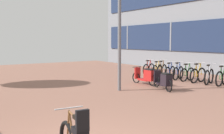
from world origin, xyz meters
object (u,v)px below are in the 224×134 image
object	(u,v)px
bicycle_rack_06	(170,72)
bicycle_rack_01	(222,78)
bicycle_rack_04	(187,74)
scooter_mid	(146,76)
bicycle_rack_09	(149,69)
bicycle_rack_02	(209,76)
scooter_near	(164,80)
bicycle_rack_08	(157,70)
lamp_post	(120,16)
bicycle_rack_05	(178,73)
bicycle_rack_07	(162,71)
bicycle_rack_03	(198,75)

from	to	relation	value
bicycle_rack_06	bicycle_rack_01	bearing A→B (deg)	-86.57
bicycle_rack_04	scooter_mid	distance (m)	2.60
bicycle_rack_09	bicycle_rack_02	bearing A→B (deg)	-90.76
bicycle_rack_04	scooter_near	xyz separation A→B (m)	(-2.84, -1.12, 0.06)
bicycle_rack_02	bicycle_rack_08	size ratio (longest dim) A/B	1.07
bicycle_rack_06	scooter_mid	bearing A→B (deg)	-159.42
bicycle_rack_08	scooter_mid	bearing A→B (deg)	-142.14
scooter_near	lamp_post	bearing A→B (deg)	149.48
bicycle_rack_01	bicycle_rack_05	distance (m)	2.47
scooter_near	scooter_mid	bearing A→B (deg)	79.54
bicycle_rack_08	scooter_near	world-z (taller)	bicycle_rack_08
bicycle_rack_06	bicycle_rack_09	world-z (taller)	bicycle_rack_09
lamp_post	bicycle_rack_01	bearing A→B (deg)	-19.71
bicycle_rack_01	scooter_mid	distance (m)	3.50
bicycle_rack_07	bicycle_rack_04	bearing A→B (deg)	-90.74
bicycle_rack_02	scooter_near	distance (m)	2.91
bicycle_rack_03	bicycle_rack_05	xyz separation A→B (m)	(-0.05, 1.23, -0.01)
bicycle_rack_08	lamp_post	world-z (taller)	lamp_post
scooter_mid	bicycle_rack_08	bearing A→B (deg)	37.86
bicycle_rack_06	bicycle_rack_09	size ratio (longest dim) A/B	0.96
bicycle_rack_01	scooter_near	distance (m)	3.14
bicycle_rack_01	scooter_near	xyz separation A→B (m)	(-3.05, 0.72, 0.05)
bicycle_rack_07	scooter_mid	bearing A→B (deg)	-148.51
bicycle_rack_03	bicycle_rack_07	bearing A→B (deg)	90.57
bicycle_rack_02	bicycle_rack_03	size ratio (longest dim) A/B	0.96
bicycle_rack_05	scooter_near	distance (m)	3.33
bicycle_rack_07	bicycle_rack_08	size ratio (longest dim) A/B	1.04
bicycle_rack_08	bicycle_rack_09	xyz separation A→B (m)	(-0.13, 0.61, 0.01)
lamp_post	scooter_mid	bearing A→B (deg)	12.70
bicycle_rack_04	scooter_near	world-z (taller)	bicycle_rack_04
bicycle_rack_09	bicycle_rack_07	bearing A→B (deg)	-95.04
lamp_post	bicycle_rack_07	bearing A→B (deg)	24.28
bicycle_rack_08	scooter_mid	world-z (taller)	bicycle_rack_08
bicycle_rack_03	bicycle_rack_02	bearing A→B (deg)	-87.49
bicycle_rack_03	bicycle_rack_08	size ratio (longest dim) A/B	1.12
bicycle_rack_04	scooter_mid	xyz separation A→B (m)	(-2.58, 0.25, 0.07)
lamp_post	bicycle_rack_03	bearing A→B (deg)	-5.61
bicycle_rack_03	scooter_near	distance (m)	2.93
bicycle_rack_01	bicycle_rack_08	bearing A→B (deg)	89.41
bicycle_rack_02	bicycle_rack_08	xyz separation A→B (m)	(0.19, 3.69, -0.03)
bicycle_rack_05	scooter_mid	distance (m)	2.61
bicycle_rack_06	bicycle_rack_08	size ratio (longest dim) A/B	0.99
bicycle_rack_04	bicycle_rack_08	bearing A→B (deg)	83.94
bicycle_rack_04	scooter_mid	size ratio (longest dim) A/B	0.76
lamp_post	bicycle_rack_02	bearing A→B (deg)	-13.15
bicycle_rack_04	lamp_post	xyz separation A→B (m)	(-4.45, -0.17, 2.71)
bicycle_rack_07	scooter_near	bearing A→B (deg)	-133.96
bicycle_rack_04	lamp_post	world-z (taller)	lamp_post
scooter_mid	lamp_post	world-z (taller)	lamp_post
bicycle_rack_02	lamp_post	distance (m)	5.37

